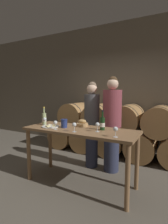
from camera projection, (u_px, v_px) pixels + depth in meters
ground_plane at (80, 184)px, 2.82m from camera, size 10.00×10.00×0.00m
stone_wall_back at (121, 87)px, 4.50m from camera, size 10.00×0.12×3.20m
barrel_stack at (113, 130)px, 4.14m from camera, size 3.30×0.87×1.20m
tasting_table at (80, 137)px, 2.73m from camera, size 1.78×0.67×0.91m
person_left at (92, 123)px, 3.39m from camera, size 0.29×0.29×1.67m
person_right at (112, 124)px, 3.19m from camera, size 0.34×0.34×1.75m
wine_bottle_red at (102, 123)px, 2.62m from camera, size 0.08×0.08×0.30m
wine_bottle_white at (44, 119)px, 3.07m from camera, size 0.08×0.08×0.31m
blue_crock at (64, 123)px, 2.80m from camera, size 0.11×0.11×0.14m
bread_basket at (82, 124)px, 2.91m from camera, size 0.20×0.20×0.12m
cheese_plate at (50, 126)px, 2.85m from camera, size 0.28×0.28×0.04m
wine_glass_far_left at (45, 120)px, 2.99m from camera, size 0.06×0.06×0.14m
wine_glass_left at (55, 123)px, 2.67m from camera, size 0.06×0.06×0.14m
wine_glass_center at (74, 125)px, 2.50m from camera, size 0.06×0.06×0.14m
wine_glass_right at (97, 125)px, 2.52m from camera, size 0.06×0.06×0.14m
wine_glass_far_right at (116, 130)px, 2.21m from camera, size 0.06×0.06×0.14m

